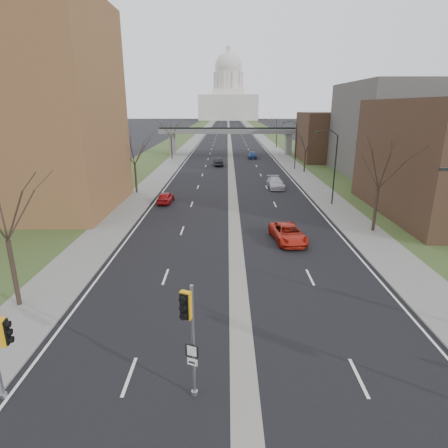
{
  "coord_description": "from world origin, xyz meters",
  "views": [
    {
      "loc": [
        -0.74,
        -11.53,
        11.3
      ],
      "look_at": [
        -0.95,
        12.23,
        3.79
      ],
      "focal_mm": 30.0,
      "sensor_mm": 36.0,
      "label": 1
    }
  ],
  "objects_px": {
    "car_left_near": "(166,197)",
    "car_right_far": "(252,155)",
    "signal_pole_median": "(189,325)",
    "car_right_mid": "(275,183)",
    "car_left_far": "(218,162)",
    "car_right_near": "(288,233)"
  },
  "relations": [
    {
      "from": "car_right_near",
      "to": "car_right_mid",
      "type": "bearing_deg",
      "value": 78.49
    },
    {
      "from": "car_right_mid",
      "to": "car_left_near",
      "type": "bearing_deg",
      "value": -150.99
    },
    {
      "from": "signal_pole_median",
      "to": "car_right_far",
      "type": "relative_size",
      "value": 1.07
    },
    {
      "from": "car_left_far",
      "to": "car_right_near",
      "type": "xyz_separation_m",
      "value": [
        7.15,
        -43.36,
        -0.02
      ]
    },
    {
      "from": "car_right_near",
      "to": "car_right_far",
      "type": "xyz_separation_m",
      "value": [
        0.37,
        54.34,
        0.05
      ]
    },
    {
      "from": "car_left_near",
      "to": "car_right_far",
      "type": "height_order",
      "value": "car_right_far"
    },
    {
      "from": "signal_pole_median",
      "to": "car_right_far",
      "type": "distance_m",
      "value": 73.27
    },
    {
      "from": "signal_pole_median",
      "to": "car_right_mid",
      "type": "distance_m",
      "value": 41.65
    },
    {
      "from": "car_right_mid",
      "to": "car_right_far",
      "type": "distance_m",
      "value": 32.18
    },
    {
      "from": "car_right_near",
      "to": "car_right_mid",
      "type": "distance_m",
      "value": 22.24
    },
    {
      "from": "car_left_near",
      "to": "car_right_near",
      "type": "height_order",
      "value": "car_right_near"
    },
    {
      "from": "car_right_mid",
      "to": "car_right_far",
      "type": "relative_size",
      "value": 1.12
    },
    {
      "from": "signal_pole_median",
      "to": "car_right_near",
      "type": "bearing_deg",
      "value": 91.97
    },
    {
      "from": "car_left_far",
      "to": "car_right_mid",
      "type": "relative_size",
      "value": 0.89
    },
    {
      "from": "signal_pole_median",
      "to": "car_right_far",
      "type": "xyz_separation_m",
      "value": [
        7.1,
        72.88,
        -2.67
      ]
    },
    {
      "from": "car_left_far",
      "to": "car_right_mid",
      "type": "height_order",
      "value": "car_left_far"
    },
    {
      "from": "signal_pole_median",
      "to": "car_left_near",
      "type": "xyz_separation_m",
      "value": [
        -6.09,
        32.05,
        -2.77
      ]
    },
    {
      "from": "signal_pole_median",
      "to": "car_right_near",
      "type": "xyz_separation_m",
      "value": [
        6.73,
        18.54,
        -2.72
      ]
    },
    {
      "from": "signal_pole_median",
      "to": "car_right_near",
      "type": "distance_m",
      "value": 19.91
    },
    {
      "from": "car_left_far",
      "to": "car_right_far",
      "type": "bearing_deg",
      "value": -132.25
    },
    {
      "from": "car_left_far",
      "to": "car_right_mid",
      "type": "bearing_deg",
      "value": 104.65
    },
    {
      "from": "car_right_mid",
      "to": "car_right_far",
      "type": "xyz_separation_m",
      "value": [
        -1.25,
        32.16,
        0.04
      ]
    }
  ]
}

